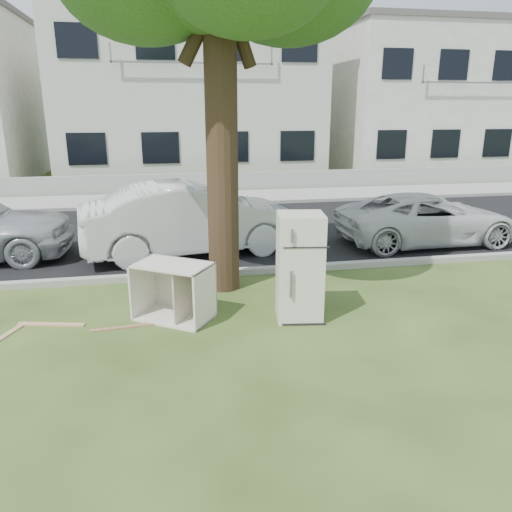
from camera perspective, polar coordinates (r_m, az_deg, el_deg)
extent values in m
plane|color=#2A4117|center=(7.47, 1.25, -8.09)|extent=(120.00, 120.00, 0.00)
cube|color=black|center=(13.09, -4.22, 2.83)|extent=(120.00, 7.00, 0.01)
cube|color=gray|center=(9.71, -1.75, -2.13)|extent=(120.00, 0.18, 0.12)
cube|color=gray|center=(16.55, -5.67, 5.70)|extent=(120.00, 0.18, 0.12)
cube|color=gray|center=(17.96, -6.10, 6.57)|extent=(120.00, 2.80, 0.01)
cube|color=gray|center=(19.49, -6.54, 8.38)|extent=(120.00, 0.15, 0.70)
cylinder|color=black|center=(8.51, -3.93, 13.07)|extent=(0.54, 0.54, 5.20)
cube|color=beige|center=(24.18, -7.77, 17.66)|extent=(11.00, 8.00, 7.20)
cube|color=#595451|center=(24.54, -8.14, 26.37)|extent=(11.22, 8.16, 0.24)
cube|color=white|center=(27.62, 19.09, 16.17)|extent=(10.00, 8.00, 6.60)
cube|color=#595451|center=(27.85, 19.80, 23.19)|extent=(10.20, 8.16, 0.24)
cube|color=#B8B6A6|center=(7.54, 5.02, -1.26)|extent=(0.76, 0.72, 1.64)
cube|color=white|center=(7.70, -9.42, -4.00)|extent=(1.33, 1.20, 0.88)
cube|color=#916746|center=(7.69, -14.83, -7.86)|extent=(0.98, 0.16, 0.02)
cube|color=tan|center=(8.12, -22.36, -7.24)|extent=(1.00, 0.33, 0.02)
cube|color=tan|center=(8.08, -26.36, -7.89)|extent=(0.37, 0.74, 0.02)
imported|color=silver|center=(11.00, -7.27, 4.25)|extent=(4.97, 2.40, 1.57)
imported|color=silver|center=(12.49, 19.06, 4.04)|extent=(4.29, 2.04, 1.18)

